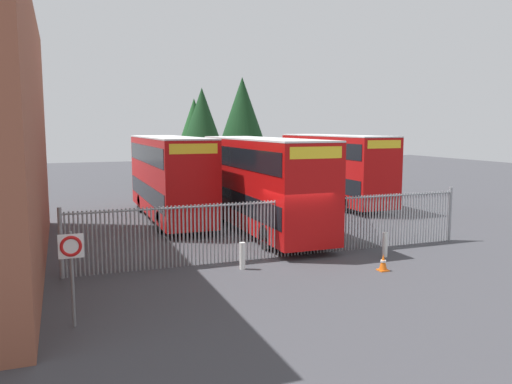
{
  "coord_description": "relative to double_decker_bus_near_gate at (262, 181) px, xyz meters",
  "views": [
    {
      "loc": [
        -8.22,
        -17.54,
        4.93
      ],
      "look_at": [
        0.0,
        4.0,
        2.0
      ],
      "focal_mm": 35.99,
      "sensor_mm": 36.0,
      "label": 1
    }
  ],
  "objects": [
    {
      "name": "bollard_near_left",
      "position": [
        -2.95,
        -5.64,
        -1.95
      ],
      "size": [
        0.2,
        0.2,
        0.95
      ],
      "primitive_type": "cylinder",
      "color": "silver",
      "rests_on": "ground"
    },
    {
      "name": "bollard_center_front",
      "position": [
        2.69,
        -5.98,
        -1.95
      ],
      "size": [
        0.2,
        0.2,
        0.95
      ],
      "primitive_type": "cylinder",
      "color": "silver",
      "rests_on": "ground"
    },
    {
      "name": "tree_short_side",
      "position": [
        2.59,
        20.3,
        3.03
      ],
      "size": [
        3.85,
        3.85,
        8.21
      ],
      "color": "#4C3823",
      "rests_on": "ground"
    },
    {
      "name": "ground_plane",
      "position": [
        -0.5,
        3.46,
        -2.42
      ],
      "size": [
        100.0,
        100.0,
        0.0
      ],
      "primitive_type": "plane",
      "color": "#3D3D42"
    },
    {
      "name": "speed_limit_sign_post",
      "position": [
        -8.58,
        -9.06,
        -0.65
      ],
      "size": [
        0.6,
        0.14,
        2.4
      ],
      "color": "slate",
      "rests_on": "ground"
    },
    {
      "name": "traffic_cone_by_gate",
      "position": [
        1.52,
        -7.56,
        -2.13
      ],
      "size": [
        0.34,
        0.34,
        0.59
      ],
      "color": "orange",
      "rests_on": "ground"
    },
    {
      "name": "double_decker_bus_behind_fence_left",
      "position": [
        -3.36,
        4.86,
        0.0
      ],
      "size": [
        2.54,
        10.81,
        4.42
      ],
      "color": "#B70C0C",
      "rests_on": "ground"
    },
    {
      "name": "tree_mid_row",
      "position": [
        2.75,
        23.67,
        2.39
      ],
      "size": [
        3.74,
        3.74,
        7.5
      ],
      "color": "#4C3823",
      "rests_on": "ground"
    },
    {
      "name": "palisade_fence",
      "position": [
        -0.91,
        -4.54,
        -1.24
      ],
      "size": [
        15.98,
        0.14,
        2.35
      ],
      "color": "gray",
      "rests_on": "ground"
    },
    {
      "name": "double_decker_bus_behind_fence_right",
      "position": [
        7.68,
        6.81,
        0.0
      ],
      "size": [
        2.54,
        10.81,
        4.42
      ],
      "color": "#B70C0C",
      "rests_on": "ground"
    },
    {
      "name": "double_decker_bus_near_gate",
      "position": [
        0.0,
        0.0,
        0.0
      ],
      "size": [
        2.54,
        10.81,
        4.42
      ],
      "color": "#B70C0C",
      "rests_on": "ground"
    },
    {
      "name": "tree_tall_back",
      "position": [
        7.57,
        24.24,
        3.7
      ],
      "size": [
        4.86,
        4.86,
        9.6
      ],
      "color": "#4C3823",
      "rests_on": "ground"
    }
  ]
}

